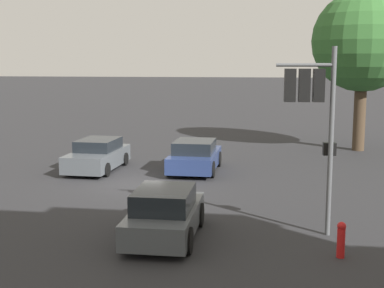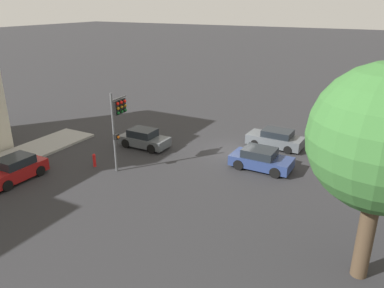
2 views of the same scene
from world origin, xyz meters
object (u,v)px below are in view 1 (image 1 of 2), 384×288
Objects in this scene: crossing_car_1 at (98,155)px; crossing_car_2 at (165,215)px; traffic_signal at (312,102)px; crossing_car_0 at (195,156)px; fire_hydrant at (341,239)px; street_tree at (363,42)px.

crossing_car_2 is (8.85, 4.87, 0.01)m from crossing_car_1.
traffic_signal is 1.30× the size of crossing_car_0.
crossing_car_2 is 4.15× the size of fire_hydrant.
fire_hydrant is at bearing -152.19° from crossing_car_0.
traffic_signal is 3.78m from fire_hydrant.
traffic_signal reaches higher than crossing_car_1.
crossing_car_1 reaches higher than fire_hydrant.
street_tree is 11.93m from crossing_car_0.
crossing_car_0 is (-8.21, -4.42, -3.08)m from traffic_signal.
crossing_car_2 reaches higher than crossing_car_1.
fire_hydrant is at bearing -162.57° from traffic_signal.
crossing_car_2 is (0.97, -3.94, -3.08)m from traffic_signal.
fire_hydrant is (17.00, -2.99, -5.43)m from street_tree.
crossing_car_0 is at bearing 96.30° from crossing_car_1.
crossing_car_1 is 10.10m from crossing_car_2.
crossing_car_2 is (16.19, -7.63, -5.24)m from street_tree.
crossing_car_0 is 9.20m from crossing_car_2.
fire_hydrant is (9.99, 5.12, -0.19)m from crossing_car_0.
crossing_car_2 is at bearing -176.30° from crossing_car_0.
street_tree is at bearing 122.36° from crossing_car_1.
fire_hydrant is (9.66, 9.50, -0.17)m from crossing_car_1.
crossing_car_1 is at bearing -135.46° from fire_hydrant.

